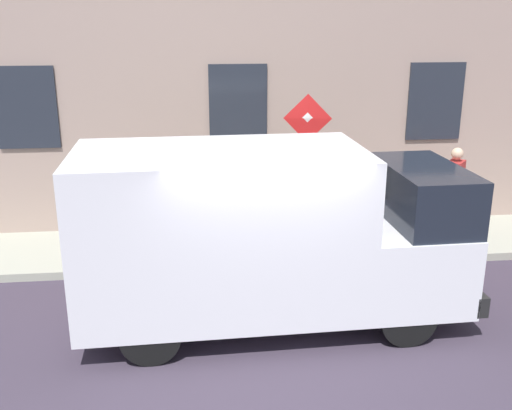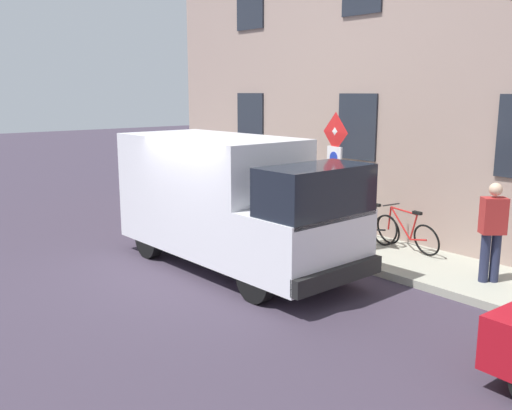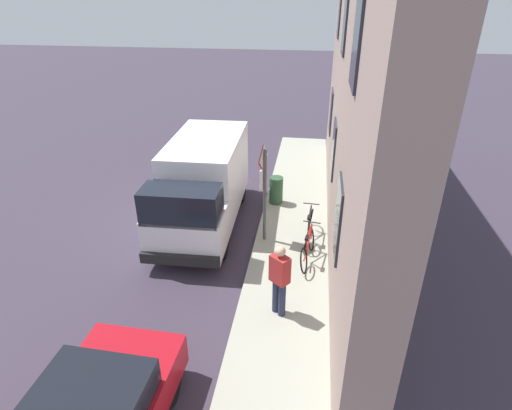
{
  "view_description": "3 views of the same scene",
  "coord_description": "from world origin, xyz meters",
  "px_view_note": "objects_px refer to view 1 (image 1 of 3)",
  "views": [
    {
      "loc": [
        -7.06,
        0.89,
        4.14
      ],
      "look_at": [
        1.55,
        -0.05,
        1.39
      ],
      "focal_mm": 41.67,
      "sensor_mm": 36.0,
      "label": 1
    },
    {
      "loc": [
        -5.84,
        -8.47,
        3.35
      ],
      "look_at": [
        1.13,
        -0.06,
        1.14
      ],
      "focal_mm": 39.41,
      "sensor_mm": 36.0,
      "label": 2
    },
    {
      "loc": [
        3.61,
        -10.92,
        6.47
      ],
      "look_at": [
        2.23,
        -1.24,
        1.34
      ],
      "focal_mm": 29.21,
      "sensor_mm": 36.0,
      "label": 3
    }
  ],
  "objects_px": {
    "bicycle_black": "(283,214)",
    "pedestrian": "(454,189)",
    "bicycle_red": "(336,212)",
    "litter_bin": "(172,235)",
    "sign_post_stacked": "(307,155)",
    "delivery_van": "(265,233)"
  },
  "relations": [
    {
      "from": "delivery_van",
      "to": "pedestrian",
      "type": "relative_size",
      "value": 3.13
    },
    {
      "from": "delivery_van",
      "to": "bicycle_red",
      "type": "height_order",
      "value": "delivery_van"
    },
    {
      "from": "delivery_van",
      "to": "bicycle_black",
      "type": "bearing_deg",
      "value": 75.32
    },
    {
      "from": "sign_post_stacked",
      "to": "pedestrian",
      "type": "xyz_separation_m",
      "value": [
        0.72,
        -2.95,
        -0.89
      ]
    },
    {
      "from": "sign_post_stacked",
      "to": "bicycle_red",
      "type": "relative_size",
      "value": 1.57
    },
    {
      "from": "delivery_van",
      "to": "bicycle_black",
      "type": "relative_size",
      "value": 3.14
    },
    {
      "from": "sign_post_stacked",
      "to": "pedestrian",
      "type": "bearing_deg",
      "value": -76.29
    },
    {
      "from": "bicycle_black",
      "to": "sign_post_stacked",
      "type": "bearing_deg",
      "value": 101.83
    },
    {
      "from": "bicycle_red",
      "to": "litter_bin",
      "type": "xyz_separation_m",
      "value": [
        -1.13,
        3.14,
        0.08
      ]
    },
    {
      "from": "bicycle_red",
      "to": "litter_bin",
      "type": "bearing_deg",
      "value": 28.06
    },
    {
      "from": "sign_post_stacked",
      "to": "pedestrian",
      "type": "distance_m",
      "value": 3.16
    },
    {
      "from": "bicycle_red",
      "to": "bicycle_black",
      "type": "xyz_separation_m",
      "value": [
        -0.0,
        1.04,
        0.0
      ]
    },
    {
      "from": "bicycle_black",
      "to": "pedestrian",
      "type": "bearing_deg",
      "value": 173.71
    },
    {
      "from": "bicycle_red",
      "to": "pedestrian",
      "type": "height_order",
      "value": "pedestrian"
    },
    {
      "from": "sign_post_stacked",
      "to": "bicycle_black",
      "type": "relative_size",
      "value": 1.57
    },
    {
      "from": "delivery_van",
      "to": "litter_bin",
      "type": "bearing_deg",
      "value": 121.82
    },
    {
      "from": "litter_bin",
      "to": "bicycle_red",
      "type": "bearing_deg",
      "value": -70.18
    },
    {
      "from": "sign_post_stacked",
      "to": "litter_bin",
      "type": "relative_size",
      "value": 3.0
    },
    {
      "from": "pedestrian",
      "to": "litter_bin",
      "type": "distance_m",
      "value": 5.28
    },
    {
      "from": "delivery_van",
      "to": "pedestrian",
      "type": "height_order",
      "value": "delivery_van"
    },
    {
      "from": "bicycle_black",
      "to": "litter_bin",
      "type": "xyz_separation_m",
      "value": [
        -1.13,
        2.09,
        0.08
      ]
    },
    {
      "from": "bicycle_red",
      "to": "bicycle_black",
      "type": "relative_size",
      "value": 1.0
    }
  ]
}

